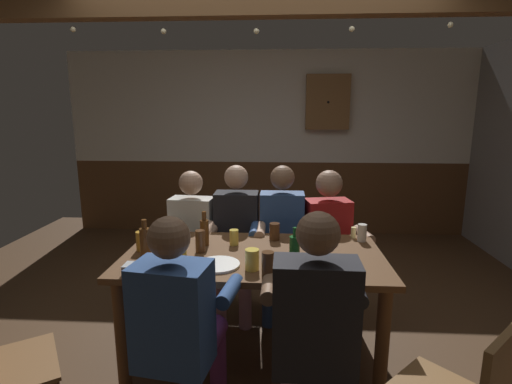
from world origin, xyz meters
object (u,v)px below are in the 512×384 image
Objects in this scene: table_candle at (353,232)px; bottle_1 at (174,247)px; pint_glass_6 at (268,265)px; pint_glass_7 at (252,260)px; bottle_2 at (294,254)px; pint_glass_0 at (362,233)px; person_3 at (330,236)px; pint_glass_2 at (234,237)px; pint_glass_1 at (275,232)px; bottle_0 at (145,242)px; bottle_3 at (204,231)px; pint_glass_3 at (181,249)px; pint_glass_5 at (200,241)px; condiment_caddy at (136,268)px; pint_glass_4 at (142,241)px; person_0 at (189,237)px; wall_dart_cabinet at (328,102)px; person_1 at (236,234)px; dining_table at (253,269)px; person_5 at (314,320)px; person_4 at (180,319)px; person_2 at (282,235)px; plate_0 at (218,265)px.

bottle_1 reaches higher than table_candle.
pint_glass_6 is 0.15m from pint_glass_7.
pint_glass_0 is at bearing 49.04° from bottle_2.
person_3 is at bearing 39.18° from bottle_1.
pint_glass_2 is 0.45m from pint_glass_7.
pint_glass_1 is (-0.58, -0.08, 0.02)m from table_candle.
bottle_0 reaches higher than bottle_3.
pint_glass_3 is 0.76× the size of pint_glass_5.
pint_glass_4 reaches higher than condiment_caddy.
person_0 is at bearing 82.40° from bottle_0.
wall_dart_cabinet reaches higher than pint_glass_5.
person_3 is at bearing 36.25° from pint_glass_3.
person_1 is at bearing 115.23° from bottle_2.
pint_glass_3 is (-1.04, -0.76, 0.15)m from person_3.
condiment_caddy is 0.20× the size of wall_dart_cabinet.
bottle_1 is (0.21, -0.09, -0.00)m from bottle_0.
person_0 is 0.68m from pint_glass_2.
pint_glass_2 is at bearing 131.43° from dining_table.
pint_glass_7 is at bearing 129.37° from pint_glass_6.
bottle_2 reaches higher than condiment_caddy.
bottle_2 is (0.26, -0.28, 0.22)m from dining_table.
person_5 is 0.44m from bottle_2.
pint_glass_4 is at bearing -161.70° from bottle_3.
person_5 reaches higher than pint_glass_2.
bottle_1 is at bearing -154.62° from table_candle.
table_candle is 1.13m from pint_glass_5.
bottle_1 reaches higher than pint_glass_0.
pint_glass_1 is (0.46, 0.95, 0.16)m from person_4.
pint_glass_5 is at bearing 50.81° from person_2.
person_5 is (0.67, -0.01, 0.02)m from person_4.
pint_glass_5 is (-0.21, -0.16, 0.02)m from pint_glass_2.
person_5 is 15.60× the size of table_candle.
pint_glass_0 is at bearing 7.56° from bottle_3.
pint_glass_6 is (-0.61, -0.75, 0.04)m from table_candle.
condiment_caddy is at bearing -152.57° from table_candle.
dining_table is 0.56m from bottle_1.
dining_table is 6.55× the size of bottle_1.
pint_glass_0 is (0.42, 0.97, 0.14)m from person_5.
condiment_caddy is at bearing 64.98° from person_1.
wall_dart_cabinet reaches higher than table_candle.
table_candle is 0.30× the size of bottle_2.
person_5 is 8.92× the size of condiment_caddy.
bottle_0 is at bearing -60.66° from pint_glass_4.
bottle_3 is at bearing 156.57° from dining_table.
dining_table is 6.77× the size of bottle_0.
bottle_0 is (-0.49, -0.77, 0.19)m from person_1.
pint_glass_7 reaches higher than plate_0.
pint_glass_7 is at bearing 59.21° from person_4.
dining_table is at bearing -114.97° from pint_glass_1.
pint_glass_2 is at bearing 114.85° from pint_glass_6.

